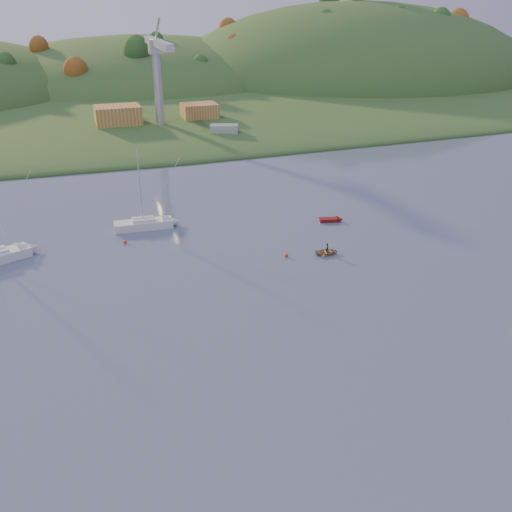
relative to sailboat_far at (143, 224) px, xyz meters
name	(u,v)px	position (x,y,z in m)	size (l,w,h in m)	color
ground	(446,501)	(12.10, -58.15, -0.77)	(500.00, 500.00, 0.00)	#37465A
far_shore	(109,79)	(12.10, 171.85, -0.77)	(620.00, 220.00, 1.50)	#295020
shore_slope	(130,105)	(12.10, 106.85, -0.77)	(640.00, 150.00, 7.00)	#295020
hill_center	(140,84)	(22.10, 151.85, -0.77)	(140.00, 120.00, 36.00)	#295020
hill_right	(352,79)	(107.10, 136.85, -0.77)	(150.00, 130.00, 60.00)	#295020
hillside_trees	(122,95)	(12.10, 126.85, -0.77)	(280.00, 50.00, 32.00)	#234619
wharf	(172,127)	(17.10, 63.85, 0.43)	(42.00, 16.00, 2.40)	slate
shed_west	(118,116)	(4.10, 64.85, 4.03)	(11.00, 8.00, 4.80)	#A16935
shed_east	(200,111)	(25.10, 65.85, 3.63)	(9.00, 7.00, 4.00)	#A16935
dock_crane	(158,64)	(14.10, 60.24, 16.41)	(3.20, 28.00, 20.30)	#B7B7BC
sailboat_far	(143,224)	(0.00, 0.00, 0.00)	(8.79, 3.10, 12.01)	silver
canoe	(327,252)	(22.18, -17.60, -0.43)	(2.30, 3.23, 0.67)	#A3875A
paddler	(327,250)	(22.18, -17.60, -0.08)	(0.50, 0.33, 1.38)	black
red_tender	(334,220)	(28.56, -6.72, -0.51)	(3.89, 2.12, 1.26)	#600E0D
work_vessel	(224,135)	(27.10, 49.85, 0.63)	(16.27, 10.16, 3.94)	slate
buoy_0	(286,255)	(16.61, -16.58, -0.52)	(0.50, 0.50, 0.50)	red
buoy_2	(125,242)	(-3.40, -4.84, -0.52)	(0.50, 0.50, 0.50)	red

